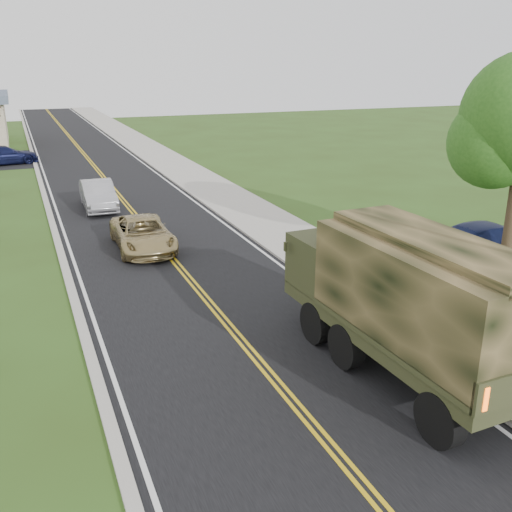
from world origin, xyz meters
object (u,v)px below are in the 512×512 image
military_truck (410,294)px  pickup_navy (489,242)px  sedan_silver (98,195)px  suv_champagne (143,234)px

military_truck → pickup_navy: (8.56, 6.03, -1.44)m
military_truck → pickup_navy: military_truck is taller
military_truck → pickup_navy: 10.57m
sedan_silver → pickup_navy: size_ratio=0.85×
military_truck → pickup_navy: bearing=33.2°
sedan_silver → pickup_navy: (13.31, -14.74, 0.03)m
suv_champagne → sedan_silver: 7.96m
suv_champagne → sedan_silver: (-0.75, 7.93, 0.08)m
sedan_silver → suv_champagne: bearing=-83.6°
military_truck → sedan_silver: military_truck is taller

